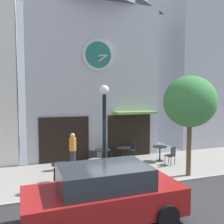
# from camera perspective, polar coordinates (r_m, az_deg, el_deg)

# --- Properties ---
(ground_plane) EXTENTS (27.56, 10.09, 0.13)m
(ground_plane) POSITION_cam_1_polar(r_m,az_deg,el_deg) (9.15, 4.86, -18.43)
(ground_plane) COLOR gray
(clock_building) EXTENTS (7.18, 3.25, 10.44)m
(clock_building) POSITION_cam_1_polar(r_m,az_deg,el_deg) (14.33, -4.39, 11.91)
(clock_building) COLOR #B2B2BC
(clock_building) RESTS_ON ground_plane
(neighbor_building_right) EXTENTS (5.35, 4.79, 12.33)m
(neighbor_building_right) POSITION_cam_1_polar(r_m,az_deg,el_deg) (19.29, 18.66, 12.07)
(neighbor_building_right) COLOR #B2B2BC
(neighbor_building_right) RESTS_ON ground_plane
(street_lamp) EXTENTS (0.36, 0.36, 3.81)m
(street_lamp) POSITION_cam_1_polar(r_m,az_deg,el_deg) (9.54, -1.75, -5.18)
(street_lamp) COLOR black
(street_lamp) RESTS_ON ground_plane
(street_tree) EXTENTS (2.27, 2.05, 4.24)m
(street_tree) POSITION_cam_1_polar(r_m,az_deg,el_deg) (11.00, 17.31, 2.20)
(street_tree) COLOR brown
(street_tree) RESTS_ON ground_plane
(cafe_table_leftmost) EXTENTS (0.72, 0.72, 0.77)m
(cafe_table_leftmost) POSITION_cam_1_polar(r_m,az_deg,el_deg) (10.21, -11.61, -12.63)
(cafe_table_leftmost) COLOR black
(cafe_table_leftmost) RESTS_ON ground_plane
(cafe_table_center_left) EXTENTS (0.67, 0.67, 0.74)m
(cafe_table_center_left) POSITION_cam_1_polar(r_m,az_deg,el_deg) (10.65, -3.69, -12.04)
(cafe_table_center_left) COLOR black
(cafe_table_center_left) RESTS_ON ground_plane
(cafe_table_near_curb) EXTENTS (0.77, 0.77, 0.74)m
(cafe_table_near_curb) POSITION_cam_1_polar(r_m,az_deg,el_deg) (12.46, -2.15, -9.40)
(cafe_table_near_curb) COLOR black
(cafe_table_near_curb) RESTS_ON ground_plane
(cafe_table_center) EXTENTS (0.76, 0.76, 0.72)m
(cafe_table_center) POSITION_cam_1_polar(r_m,az_deg,el_deg) (13.07, 2.59, -8.84)
(cafe_table_center) COLOR black
(cafe_table_center) RESTS_ON ground_plane
(cafe_table_rightmost) EXTENTS (0.73, 0.73, 0.77)m
(cafe_table_rightmost) POSITION_cam_1_polar(r_m,az_deg,el_deg) (13.30, 10.82, -8.57)
(cafe_table_rightmost) COLOR black
(cafe_table_rightmost) RESTS_ON ground_plane
(cafe_chair_outer) EXTENTS (0.53, 0.53, 0.90)m
(cafe_chair_outer) POSITION_cam_1_polar(r_m,az_deg,el_deg) (12.71, 13.35, -9.34)
(cafe_chair_outer) COLOR black
(cafe_chair_outer) RESTS_ON ground_plane
(cafe_chair_facing_wall) EXTENTS (0.55, 0.55, 0.90)m
(cafe_chair_facing_wall) POSITION_cam_1_polar(r_m,az_deg,el_deg) (13.19, -1.19, -8.71)
(cafe_chair_facing_wall) COLOR black
(cafe_chair_facing_wall) RESTS_ON ground_plane
(cafe_chair_near_lamp) EXTENTS (0.55, 0.55, 0.90)m
(cafe_chair_near_lamp) POSITION_cam_1_polar(r_m,az_deg,el_deg) (11.72, -4.19, -10.40)
(cafe_chair_near_lamp) COLOR black
(cafe_chair_near_lamp) RESTS_ON ground_plane
(cafe_chair_near_tree) EXTENTS (0.56, 0.56, 0.90)m
(cafe_chair_near_tree) POSITION_cam_1_polar(r_m,az_deg,el_deg) (9.72, -8.09, -13.59)
(cafe_chair_near_tree) COLOR black
(cafe_chair_near_tree) RESTS_ON ground_plane
(cafe_chair_left_end) EXTENTS (0.44, 0.44, 0.90)m
(cafe_chair_left_end) POSITION_cam_1_polar(r_m,az_deg,el_deg) (9.43, -11.92, -14.21)
(cafe_chair_left_end) COLOR black
(cafe_chair_left_end) RESTS_ON ground_plane
(cafe_chair_right_end) EXTENTS (0.57, 0.57, 0.90)m
(cafe_chair_right_end) POSITION_cam_1_polar(r_m,az_deg,el_deg) (13.78, 4.44, -8.15)
(cafe_chair_right_end) COLOR black
(cafe_chair_right_end) RESTS_ON ground_plane
(pedestrian_orange) EXTENTS (0.44, 0.44, 1.67)m
(pedestrian_orange) POSITION_cam_1_polar(r_m,az_deg,el_deg) (11.87, -8.92, -8.60)
(pedestrian_orange) COLOR #2D2D38
(pedestrian_orange) RESTS_ON ground_plane
(parked_car_red) EXTENTS (4.33, 2.09, 1.55)m
(parked_car_red) POSITION_cam_1_polar(r_m,az_deg,el_deg) (7.18, -1.75, -18.26)
(parked_car_red) COLOR maroon
(parked_car_red) RESTS_ON ground_plane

